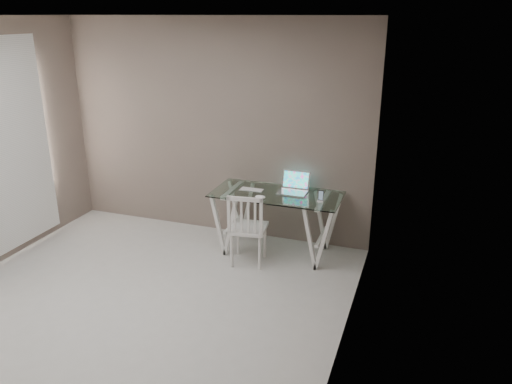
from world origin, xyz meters
TOP-DOWN VIEW (x-y plane):
  - room at (-0.06, 0.02)m, footprint 4.50×4.52m
  - desk at (0.95, 1.85)m, footprint 1.50×0.70m
  - chair at (0.73, 1.42)m, footprint 0.45×0.45m
  - laptop at (1.11, 1.99)m, footprint 0.33×0.30m
  - keyboard at (0.63, 1.87)m, footprint 0.29×0.12m
  - mouse at (0.82, 1.63)m, footprint 0.12×0.07m
  - phone_dock at (1.48, 1.76)m, footprint 0.07×0.07m

SIDE VIEW (x-z plane):
  - desk at x=0.95m, z-range 0.01..0.76m
  - chair at x=0.73m, z-range 0.04..0.91m
  - keyboard at x=0.63m, z-range 0.75..0.75m
  - mouse at x=0.82m, z-range 0.75..0.78m
  - phone_dock at x=1.48m, z-range 0.72..0.85m
  - laptop at x=1.11m, z-range 0.69..0.91m
  - room at x=-0.06m, z-range 0.36..3.07m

